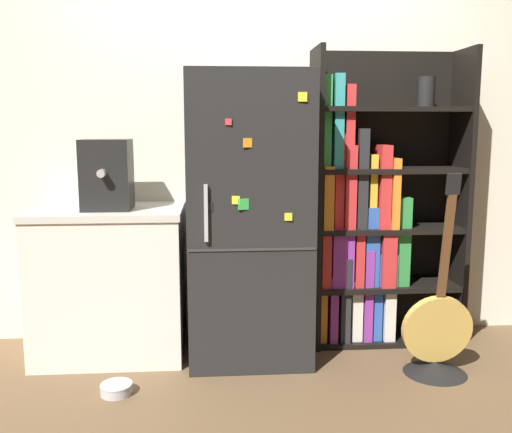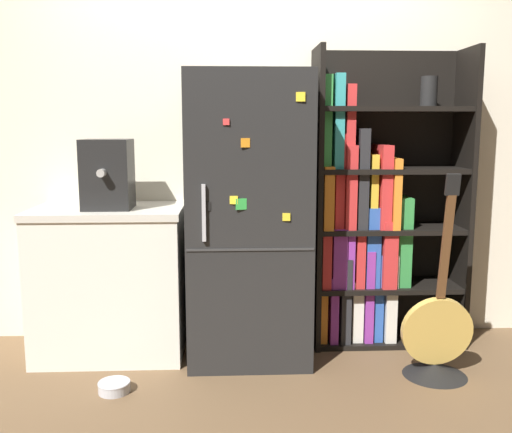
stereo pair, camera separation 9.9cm
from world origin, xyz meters
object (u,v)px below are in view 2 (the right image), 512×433
at_px(refrigerator, 248,217).
at_px(pet_bowl, 114,386).
at_px(espresso_machine, 108,174).
at_px(bookshelf, 369,221).
at_px(guitar, 436,347).

relative_size(refrigerator, pet_bowl, 9.93).
bearing_deg(espresso_machine, pet_bowl, -79.21).
xyz_separation_m(refrigerator, espresso_machine, (-0.80, -0.00, 0.26)).
bearing_deg(pet_bowl, bookshelf, 24.65).
xyz_separation_m(refrigerator, guitar, (1.01, -0.38, -0.66)).
bearing_deg(guitar, bookshelf, 114.14).
height_order(espresso_machine, guitar, espresso_machine).
height_order(bookshelf, pet_bowl, bookshelf).
bearing_deg(bookshelf, espresso_machine, -173.48).
xyz_separation_m(refrigerator, pet_bowl, (-0.71, -0.50, -0.79)).
distance_m(bookshelf, pet_bowl, 1.78).
xyz_separation_m(guitar, pet_bowl, (-1.72, -0.12, -0.13)).
relative_size(refrigerator, bookshelf, 0.91).
height_order(refrigerator, bookshelf, bookshelf).
xyz_separation_m(espresso_machine, pet_bowl, (0.09, -0.50, -1.05)).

